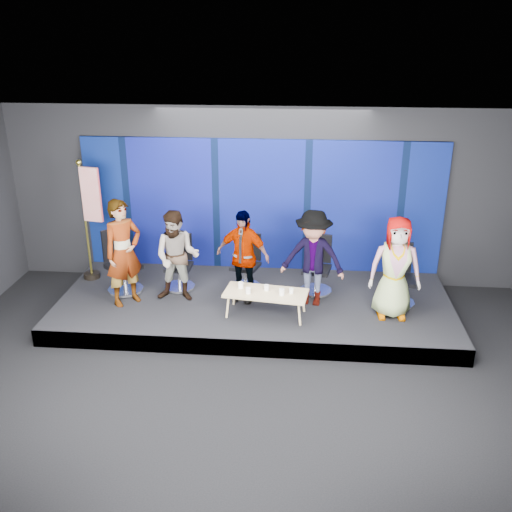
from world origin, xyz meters
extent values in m
plane|color=black|center=(0.00, 0.00, 0.00)|extent=(10.00, 10.00, 0.00)
cube|color=black|center=(0.00, 4.00, 1.75)|extent=(10.00, 0.02, 3.50)
cube|color=black|center=(0.00, 0.00, 3.50)|extent=(10.00, 8.00, 0.02)
cube|color=black|center=(0.00, 2.50, 0.15)|extent=(7.00, 3.00, 0.30)
cube|color=#06184D|center=(0.00, 3.95, 1.60)|extent=(7.00, 0.08, 2.60)
cylinder|color=silver|center=(-2.41, 2.56, 0.33)|extent=(0.93, 0.93, 0.07)
cylinder|color=silver|center=(-2.41, 2.56, 0.59)|extent=(0.08, 0.08, 0.44)
cube|color=black|center=(-2.41, 2.56, 0.81)|extent=(0.75, 0.75, 0.08)
cube|color=black|center=(-2.60, 2.74, 1.17)|extent=(0.37, 0.39, 0.60)
imported|color=black|center=(-2.24, 2.15, 1.25)|extent=(0.80, 0.81, 1.90)
cylinder|color=silver|center=(-1.44, 2.78, 0.33)|extent=(0.59, 0.59, 0.06)
cylinder|color=silver|center=(-1.44, 2.78, 0.55)|extent=(0.07, 0.07, 0.38)
cube|color=black|center=(-1.44, 2.78, 0.74)|extent=(0.47, 0.47, 0.07)
cube|color=black|center=(-1.43, 3.01, 1.06)|extent=(0.42, 0.06, 0.53)
imported|color=black|center=(-1.35, 2.34, 1.13)|extent=(0.82, 0.65, 1.65)
cylinder|color=silver|center=(-0.21, 2.90, 0.33)|extent=(0.72, 0.72, 0.06)
cylinder|color=silver|center=(-0.21, 2.90, 0.55)|extent=(0.07, 0.07, 0.39)
cube|color=black|center=(-0.21, 2.90, 0.74)|extent=(0.57, 0.57, 0.07)
cube|color=black|center=(-0.14, 3.13, 1.06)|extent=(0.42, 0.16, 0.53)
imported|color=black|center=(-0.21, 2.45, 1.13)|extent=(1.05, 0.66, 1.67)
cylinder|color=silver|center=(1.10, 2.84, 0.33)|extent=(0.70, 0.70, 0.06)
cylinder|color=silver|center=(1.10, 2.84, 0.56)|extent=(0.07, 0.07, 0.40)
cube|color=black|center=(1.10, 2.84, 0.76)|extent=(0.56, 0.56, 0.07)
cube|color=black|center=(1.14, 3.08, 1.09)|extent=(0.44, 0.13, 0.55)
imported|color=black|center=(1.01, 2.40, 1.16)|extent=(1.21, 0.84, 1.72)
cylinder|color=silver|center=(2.53, 2.48, 0.33)|extent=(0.61, 0.61, 0.06)
cylinder|color=silver|center=(2.53, 2.48, 0.56)|extent=(0.07, 0.07, 0.41)
cube|color=black|center=(2.53, 2.48, 0.77)|extent=(0.49, 0.49, 0.07)
cube|color=black|center=(2.53, 2.72, 1.10)|extent=(0.45, 0.05, 0.56)
imported|color=black|center=(2.36, 2.06, 1.18)|extent=(0.86, 0.56, 1.75)
cube|color=tan|center=(0.24, 1.89, 0.70)|extent=(1.45, 0.76, 0.04)
cylinder|color=tan|center=(-0.39, 1.74, 0.49)|extent=(0.04, 0.04, 0.38)
cylinder|color=tan|center=(-0.33, 2.20, 0.49)|extent=(0.04, 0.04, 0.38)
cylinder|color=tan|center=(0.81, 1.58, 0.49)|extent=(0.04, 0.04, 0.38)
cylinder|color=tan|center=(0.87, 2.04, 0.49)|extent=(0.04, 0.04, 0.38)
cylinder|color=white|center=(-0.20, 2.00, 0.78)|extent=(0.09, 0.09, 0.11)
cylinder|color=white|center=(-0.05, 1.81, 0.78)|extent=(0.09, 0.09, 0.10)
cylinder|color=white|center=(0.25, 1.95, 0.77)|extent=(0.08, 0.08, 0.10)
cylinder|color=white|center=(0.51, 1.80, 0.78)|extent=(0.09, 0.09, 0.11)
cylinder|color=white|center=(0.67, 1.88, 0.77)|extent=(0.07, 0.07, 0.09)
cylinder|color=black|center=(-3.25, 3.12, 0.35)|extent=(0.31, 0.31, 0.10)
cylinder|color=gold|center=(-3.25, 3.12, 1.46)|extent=(0.04, 0.04, 2.13)
sphere|color=gold|center=(-3.25, 3.12, 2.58)|extent=(0.11, 0.11, 0.11)
cube|color=#AC1319|center=(-3.06, 3.07, 2.00)|extent=(0.37, 0.12, 1.02)
camera|label=1|loc=(0.83, -6.71, 4.88)|focal=40.00mm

